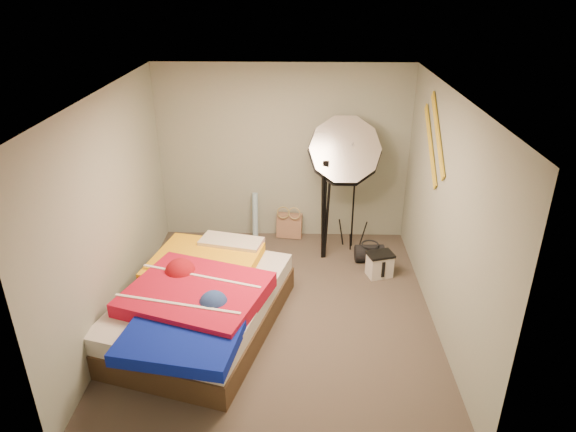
{
  "coord_description": "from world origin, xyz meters",
  "views": [
    {
      "loc": [
        0.24,
        -4.86,
        3.52
      ],
      "look_at": [
        0.1,
        0.6,
        0.95
      ],
      "focal_mm": 32.0,
      "sensor_mm": 36.0,
      "label": 1
    }
  ],
  "objects_px": {
    "bed": "(200,303)",
    "camera_tripod": "(325,204)",
    "photo_umbrella": "(344,152)",
    "camera_case": "(380,265)",
    "wrapping_roll": "(255,217)",
    "tote_bag": "(289,226)",
    "duffel_bag": "(369,253)"
  },
  "relations": [
    {
      "from": "camera_case",
      "to": "bed",
      "type": "height_order",
      "value": "bed"
    },
    {
      "from": "bed",
      "to": "photo_umbrella",
      "type": "bearing_deg",
      "value": 47.87
    },
    {
      "from": "camera_case",
      "to": "camera_tripod",
      "type": "relative_size",
      "value": 0.21
    },
    {
      "from": "duffel_bag",
      "to": "camera_case",
      "type": "bearing_deg",
      "value": -79.63
    },
    {
      "from": "tote_bag",
      "to": "bed",
      "type": "distance_m",
      "value": 2.37
    },
    {
      "from": "tote_bag",
      "to": "camera_case",
      "type": "distance_m",
      "value": 1.59
    },
    {
      "from": "photo_umbrella",
      "to": "tote_bag",
      "type": "bearing_deg",
      "value": 152.25
    },
    {
      "from": "wrapping_roll",
      "to": "camera_tripod",
      "type": "height_order",
      "value": "camera_tripod"
    },
    {
      "from": "bed",
      "to": "photo_umbrella",
      "type": "xyz_separation_m",
      "value": [
        1.63,
        1.81,
        1.13
      ]
    },
    {
      "from": "tote_bag",
      "to": "duffel_bag",
      "type": "xyz_separation_m",
      "value": [
        1.1,
        -0.69,
        -0.07
      ]
    },
    {
      "from": "camera_tripod",
      "to": "camera_case",
      "type": "bearing_deg",
      "value": -33.32
    },
    {
      "from": "tote_bag",
      "to": "photo_umbrella",
      "type": "relative_size",
      "value": 0.18
    },
    {
      "from": "tote_bag",
      "to": "camera_case",
      "type": "height_order",
      "value": "tote_bag"
    },
    {
      "from": "tote_bag",
      "to": "camera_tripod",
      "type": "bearing_deg",
      "value": -43.07
    },
    {
      "from": "camera_tripod",
      "to": "wrapping_roll",
      "type": "bearing_deg",
      "value": 151.63
    },
    {
      "from": "tote_bag",
      "to": "camera_tripod",
      "type": "height_order",
      "value": "camera_tripod"
    },
    {
      "from": "photo_umbrella",
      "to": "bed",
      "type": "bearing_deg",
      "value": -132.13
    },
    {
      "from": "bed",
      "to": "photo_umbrella",
      "type": "distance_m",
      "value": 2.68
    },
    {
      "from": "bed",
      "to": "camera_tripod",
      "type": "bearing_deg",
      "value": 48.87
    },
    {
      "from": "camera_case",
      "to": "wrapping_roll",
      "type": "bearing_deg",
      "value": 132.7
    },
    {
      "from": "tote_bag",
      "to": "photo_umbrella",
      "type": "distance_m",
      "value": 1.5
    },
    {
      "from": "tote_bag",
      "to": "wrapping_roll",
      "type": "xyz_separation_m",
      "value": [
        -0.49,
        -0.07,
        0.17
      ]
    },
    {
      "from": "photo_umbrella",
      "to": "camera_tripod",
      "type": "relative_size",
      "value": 1.44
    },
    {
      "from": "bed",
      "to": "camera_tripod",
      "type": "xyz_separation_m",
      "value": [
        1.39,
        1.59,
        0.49
      ]
    },
    {
      "from": "duffel_bag",
      "to": "photo_umbrella",
      "type": "height_order",
      "value": "photo_umbrella"
    },
    {
      "from": "camera_case",
      "to": "photo_umbrella",
      "type": "distance_m",
      "value": 1.53
    },
    {
      "from": "wrapping_roll",
      "to": "bed",
      "type": "xyz_separation_m",
      "value": [
        -0.42,
        -2.12,
        -0.04
      ]
    },
    {
      "from": "bed",
      "to": "camera_tripod",
      "type": "distance_m",
      "value": 2.17
    },
    {
      "from": "wrapping_roll",
      "to": "camera_tripod",
      "type": "xyz_separation_m",
      "value": [
        0.97,
        -0.53,
        0.45
      ]
    },
    {
      "from": "tote_bag",
      "to": "photo_umbrella",
      "type": "xyz_separation_m",
      "value": [
        0.72,
        -0.38,
        1.26
      ]
    },
    {
      "from": "tote_bag",
      "to": "wrapping_roll",
      "type": "height_order",
      "value": "wrapping_roll"
    },
    {
      "from": "tote_bag",
      "to": "camera_case",
      "type": "xyz_separation_m",
      "value": [
        1.18,
        -1.06,
        -0.03
      ]
    }
  ]
}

